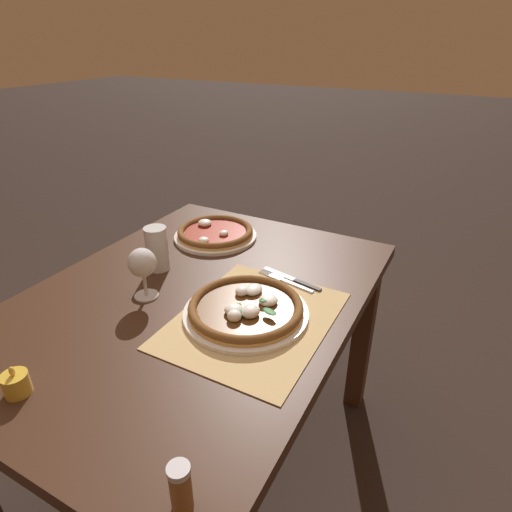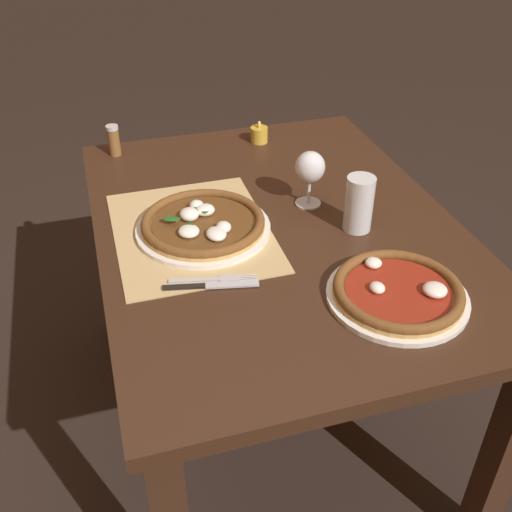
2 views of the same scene
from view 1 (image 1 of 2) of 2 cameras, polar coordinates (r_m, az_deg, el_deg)
ground_plane at (r=1.79m, az=-6.68°, el=-25.53°), size 24.00×24.00×0.00m
dining_table at (r=1.34m, az=-8.16°, el=-8.97°), size 1.23×0.92×0.74m
paper_placemat at (r=1.16m, az=-0.28°, el=-8.44°), size 0.49×0.39×0.00m
pizza_near at (r=1.17m, az=-1.34°, el=-6.99°), size 0.34×0.34×0.05m
pizza_far at (r=1.61m, az=-5.46°, el=3.09°), size 0.31×0.31×0.05m
wine_glass at (r=1.25m, az=-14.92°, el=-1.13°), size 0.08×0.08×0.16m
pint_glass at (r=1.41m, az=-13.05°, el=0.87°), size 0.07×0.07×0.15m
fork at (r=1.32m, az=3.92°, el=-3.32°), size 0.06×0.20×0.00m
knife at (r=1.34m, az=4.71°, el=-3.03°), size 0.06×0.21×0.01m
votive_candle at (r=1.07m, az=-29.31°, el=-14.71°), size 0.06×0.06×0.07m
pepper_shaker at (r=0.78m, az=-10.01°, el=-28.12°), size 0.04×0.04×0.10m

